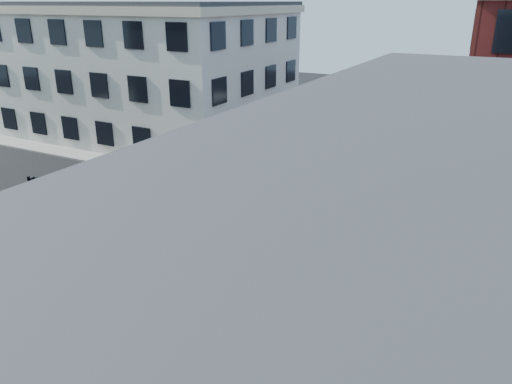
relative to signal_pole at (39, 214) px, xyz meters
The scene contains 8 objects.
ground 9.90m from the signal_pole, 44.81° to the left, with size 120.00×120.00×0.00m, color black.
sidewalk_nw 31.27m from the signal_pole, 117.29° to the left, with size 30.00×30.00×0.15m, color gray.
building_nw 25.92m from the signal_pole, 118.43° to the left, with size 22.00×16.00×11.00m, color silver.
tree_near 21.94m from the signal_pole, 49.38° to the left, with size 2.69×2.69×4.49m.
tree_far 26.78m from the signal_pole, 57.77° to the left, with size 2.43×2.43×4.07m.
signal_pole is the anchor object (origin of this frame).
box_truck 18.02m from the signal_pole, ahead, with size 7.41×3.10×3.27m.
traffic_cone 3.27m from the signal_pole, 60.69° to the left, with size 0.49×0.49×0.72m.
Camera 1 is at (10.64, -19.54, 11.40)m, focal length 35.00 mm.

